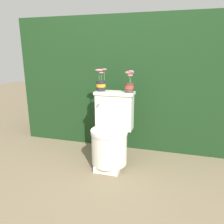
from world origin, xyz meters
The scene contains 5 objects.
ground_plane centered at (0.00, 0.00, 0.00)m, with size 12.00×12.00×0.00m, color #75664C.
hedge_backdrop centered at (0.00, 0.93, 0.82)m, with size 2.81×0.78×1.64m.
toilet centered at (-0.01, 0.05, 0.35)m, with size 0.43×0.50×0.80m.
potted_plant_left centered at (-0.17, 0.21, 0.88)m, with size 0.13×0.10×0.24m.
potted_plant_midleft centered at (0.15, 0.19, 0.89)m, with size 0.10×0.11×0.23m.
Camera 1 is at (0.60, -2.06, 1.20)m, focal length 35.00 mm.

